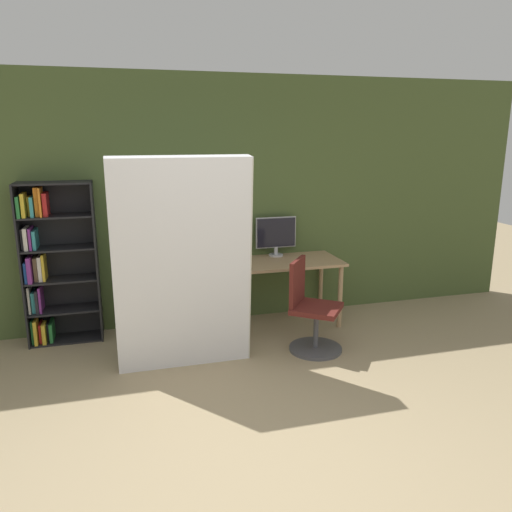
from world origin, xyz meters
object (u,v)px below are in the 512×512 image
at_px(monitor, 276,234).
at_px(bookshelf, 52,262).
at_px(office_chair, 311,315).
at_px(mattress_near, 183,266).

height_order(monitor, bookshelf, bookshelf).
relative_size(office_chair, bookshelf, 0.56).
bearing_deg(mattress_near, office_chair, 1.46).
distance_m(bookshelf, mattress_near, 1.54).
distance_m(office_chair, mattress_near, 1.36).
bearing_deg(monitor, mattress_near, -139.65).
bearing_deg(office_chair, monitor, 93.17).
bearing_deg(bookshelf, office_chair, -21.06).
bearing_deg(bookshelf, mattress_near, -38.94).
bearing_deg(office_chair, mattress_near, -178.54).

